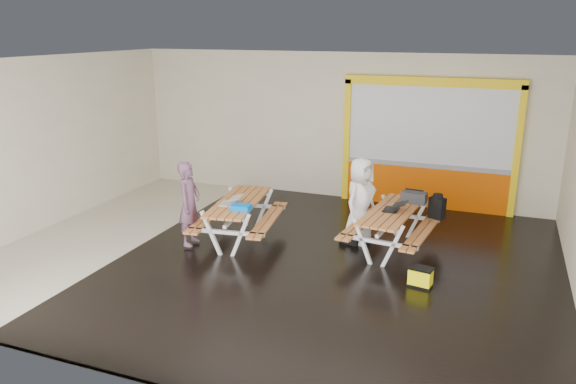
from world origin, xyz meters
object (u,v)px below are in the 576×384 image
at_px(backpack, 437,206).
at_px(fluke_bag, 420,277).
at_px(toolbox, 414,197).
at_px(person_left, 189,204).
at_px(laptop_left, 231,201).
at_px(dark_case, 351,239).
at_px(laptop_right, 394,208).
at_px(blue_pouch, 241,207).
at_px(picnic_table_right, 392,220).
at_px(picnic_table_left, 239,210).
at_px(person_right, 360,201).

bearing_deg(backpack, fluke_bag, -89.26).
relative_size(toolbox, backpack, 1.01).
relative_size(person_left, laptop_left, 3.38).
relative_size(person_left, toolbox, 3.30).
xyz_separation_m(backpack, dark_case, (-1.49, -0.65, -0.63)).
relative_size(laptop_right, backpack, 0.87).
xyz_separation_m(laptop_right, dark_case, (-0.80, 0.11, -0.76)).
relative_size(laptop_right, blue_pouch, 1.22).
xyz_separation_m(blue_pouch, fluke_bag, (3.30, -0.30, -0.69)).
bearing_deg(picnic_table_right, laptop_left, -164.54).
distance_m(dark_case, fluke_bag, 2.09).
xyz_separation_m(laptop_left, fluke_bag, (3.64, -0.55, -0.70)).
height_order(laptop_right, backpack, backpack).
relative_size(toolbox, dark_case, 1.25).
xyz_separation_m(blue_pouch, dark_case, (1.78, 1.14, -0.77)).
distance_m(person_left, fluke_bag, 4.38).
relative_size(picnic_table_left, dark_case, 5.99).
relative_size(picnic_table_left, laptop_left, 4.90).
height_order(toolbox, dark_case, toolbox).
height_order(person_left, fluke_bag, person_left).
bearing_deg(person_left, toolbox, -71.44).
xyz_separation_m(toolbox, backpack, (0.42, 0.15, -0.18)).
relative_size(backpack, dark_case, 1.24).
bearing_deg(person_left, blue_pouch, -89.82).
bearing_deg(person_left, picnic_table_left, -55.60).
bearing_deg(blue_pouch, laptop_right, 21.73).
xyz_separation_m(laptop_right, blue_pouch, (-2.58, -1.03, 0.01)).
bearing_deg(person_left, dark_case, -71.80).
bearing_deg(laptop_left, person_right, 24.14).
xyz_separation_m(picnic_table_right, person_left, (-3.57, -1.15, 0.25)).
relative_size(laptop_left, fluke_bag, 1.15).
distance_m(toolbox, backpack, 0.48).
relative_size(laptop_left, blue_pouch, 1.38).
distance_m(person_left, backpack, 4.69).
bearing_deg(toolbox, person_left, -155.76).
distance_m(blue_pouch, toolbox, 3.28).
xyz_separation_m(toolbox, dark_case, (-1.06, -0.50, -0.81)).
height_order(laptop_right, fluke_bag, laptop_right).
bearing_deg(picnic_table_right, blue_pouch, -157.72).
bearing_deg(person_right, person_left, 133.77).
bearing_deg(backpack, person_left, -156.23).
bearing_deg(backpack, blue_pouch, -151.36).
bearing_deg(fluke_bag, picnic_table_right, 118.98).
height_order(laptop_left, backpack, laptop_left).
bearing_deg(picnic_table_right, person_right, 162.49).
xyz_separation_m(backpack, fluke_bag, (0.03, -2.09, -0.55)).
bearing_deg(dark_case, picnic_table_left, -163.09).
distance_m(laptop_right, backpack, 1.03).
xyz_separation_m(picnic_table_right, blue_pouch, (-2.55, -1.05, 0.26)).
bearing_deg(laptop_right, dark_case, 172.38).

